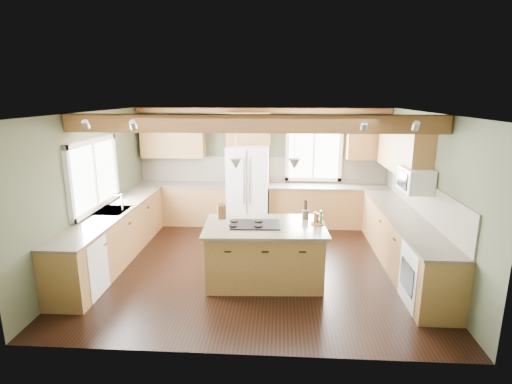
{
  "coord_description": "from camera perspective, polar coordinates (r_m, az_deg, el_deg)",
  "views": [
    {
      "loc": [
        0.42,
        -6.45,
        2.89
      ],
      "look_at": [
        -0.01,
        0.3,
        1.22
      ],
      "focal_mm": 28.0,
      "sensor_mm": 36.0,
      "label": 1
    }
  ],
  "objects": [
    {
      "name": "knife_block",
      "position": [
        6.5,
        -4.95,
        -2.83
      ],
      "size": [
        0.16,
        0.14,
        0.22
      ],
      "primitive_type": "cube",
      "rotation": [
        0.0,
        0.0,
        0.34
      ],
      "color": "brown",
      "rests_on": "island_top"
    },
    {
      "name": "counter_back_right",
      "position": [
        8.94,
        10.39,
        0.77
      ],
      "size": [
        2.66,
        0.64,
        0.04
      ],
      "primitive_type": "cube",
      "color": "#4F463A",
      "rests_on": "base_cab_back_right"
    },
    {
      "name": "bottle_tray",
      "position": [
        6.27,
        8.86,
        -3.63
      ],
      "size": [
        0.23,
        0.23,
        0.21
      ],
      "primitive_type": null,
      "rotation": [
        0.0,
        0.0,
        0.01
      ],
      "color": "brown",
      "rests_on": "island_top"
    },
    {
      "name": "base_cab_left",
      "position": [
        7.54,
        -19.52,
        -5.95
      ],
      "size": [
        0.6,
        3.7,
        0.88
      ],
      "primitive_type": "cube",
      "color": "brown",
      "rests_on": "floor"
    },
    {
      "name": "oven",
      "position": [
        6.12,
        23.51,
        -11.1
      ],
      "size": [
        0.6,
        0.72,
        0.84
      ],
      "primitive_type": "cube",
      "color": "white",
      "rests_on": "floor"
    },
    {
      "name": "pendant_right",
      "position": [
        5.96,
        5.5,
        4.03
      ],
      "size": [
        0.18,
        0.18,
        0.16
      ],
      "primitive_type": "cone",
      "rotation": [
        3.14,
        0.0,
        0.0
      ],
      "color": "#B2B2B7",
      "rests_on": "ceiling"
    },
    {
      "name": "upper_cab_back_corner",
      "position": [
        9.02,
        15.75,
        7.37
      ],
      "size": [
        0.9,
        0.35,
        0.9
      ],
      "primitive_type": "cube",
      "color": "brown",
      "rests_on": "wall_back"
    },
    {
      "name": "ceiling_beam",
      "position": [
        5.88,
        -0.5,
        9.75
      ],
      "size": [
        5.55,
        0.26,
        0.26
      ],
      "primitive_type": "cube",
      "color": "#5B341A",
      "rests_on": "ceiling"
    },
    {
      "name": "counter_back_left",
      "position": [
        9.15,
        -10.46,
        1.06
      ],
      "size": [
        2.06,
        0.64,
        0.04
      ],
      "primitive_type": "cube",
      "color": "#4F463A",
      "rests_on": "base_cab_back_left"
    },
    {
      "name": "upper_cab_back_left",
      "position": [
        9.15,
        -11.79,
        7.68
      ],
      "size": [
        1.4,
        0.35,
        0.9
      ],
      "primitive_type": "cube",
      "color": "brown",
      "rests_on": "wall_back"
    },
    {
      "name": "base_cab_right",
      "position": [
        7.25,
        20.19,
        -6.78
      ],
      "size": [
        0.6,
        3.7,
        0.88
      ],
      "primitive_type": "cube",
      "color": "brown",
      "rests_on": "floor"
    },
    {
      "name": "window_left",
      "position": [
        7.37,
        -22.22,
        2.34
      ],
      "size": [
        0.04,
        1.6,
        1.05
      ],
      "primitive_type": "cube",
      "color": "white",
      "rests_on": "wall_left"
    },
    {
      "name": "counter_left",
      "position": [
        7.4,
        -19.81,
        -2.59
      ],
      "size": [
        0.64,
        3.74,
        0.04
      ],
      "primitive_type": "cube",
      "color": "#4F463A",
      "rests_on": "base_cab_left"
    },
    {
      "name": "floor",
      "position": [
        7.08,
        -0.1,
        -10.23
      ],
      "size": [
        5.6,
        5.6,
        0.0
      ],
      "primitive_type": "plane",
      "color": "black",
      "rests_on": "ground"
    },
    {
      "name": "island",
      "position": [
        6.35,
        1.23,
        -8.86
      ],
      "size": [
        1.8,
        1.15,
        0.88
      ],
      "primitive_type": "cube",
      "rotation": [
        0.0,
        0.0,
        0.05
      ],
      "color": "olive",
      "rests_on": "floor"
    },
    {
      "name": "faucet",
      "position": [
        7.29,
        -18.6,
        -1.51
      ],
      "size": [
        0.02,
        0.02,
        0.28
      ],
      "primitive_type": "cylinder",
      "color": "#B2B2B7",
      "rests_on": "sink"
    },
    {
      "name": "backsplash_back",
      "position": [
        9.1,
        0.9,
        3.22
      ],
      "size": [
        5.58,
        0.03,
        0.58
      ],
      "primitive_type": "cube",
      "color": "brown",
      "rests_on": "wall_back"
    },
    {
      "name": "upper_cab_over_fridge",
      "position": [
        8.84,
        -1.09,
        9.05
      ],
      "size": [
        0.96,
        0.35,
        0.7
      ],
      "primitive_type": "cube",
      "color": "brown",
      "rests_on": "wall_back"
    },
    {
      "name": "base_cab_back_right",
      "position": [
        9.05,
        10.27,
        -2.07
      ],
      "size": [
        2.62,
        0.6,
        0.88
      ],
      "primitive_type": "cube",
      "color": "brown",
      "rests_on": "floor"
    },
    {
      "name": "pendant_left",
      "position": [
        5.95,
        -2.91,
        4.06
      ],
      "size": [
        0.18,
        0.18,
        0.16
      ],
      "primitive_type": "cone",
      "rotation": [
        3.14,
        0.0,
        0.0
      ],
      "color": "#B2B2B7",
      "rests_on": "ceiling"
    },
    {
      "name": "counter_right",
      "position": [
        7.11,
        20.5,
        -3.3
      ],
      "size": [
        0.64,
        3.74,
        0.04
      ],
      "primitive_type": "cube",
      "color": "#4F463A",
      "rests_on": "base_cab_right"
    },
    {
      "name": "island_top",
      "position": [
        6.18,
        1.25,
        -4.93
      ],
      "size": [
        1.92,
        1.28,
        0.04
      ],
      "primitive_type": "cube",
      "rotation": [
        0.0,
        0.0,
        0.05
      ],
      "color": "#4F463A",
      "rests_on": "island"
    },
    {
      "name": "wall_back",
      "position": [
        9.1,
        0.91,
        3.8
      ],
      "size": [
        5.6,
        0.0,
        5.6
      ],
      "primitive_type": "plane",
      "rotation": [
        1.57,
        0.0,
        0.0
      ],
      "color": "#484E37",
      "rests_on": "ground"
    },
    {
      "name": "window_back",
      "position": [
        9.06,
        8.23,
        5.21
      ],
      "size": [
        1.1,
        0.04,
        1.0
      ],
      "primitive_type": "cube",
      "color": "white",
      "rests_on": "wall_back"
    },
    {
      "name": "ceiling",
      "position": [
        6.47,
        -0.11,
        11.29
      ],
      "size": [
        5.6,
        5.6,
        0.0
      ],
      "primitive_type": "plane",
      "rotation": [
        3.14,
        0.0,
        0.0
      ],
      "color": "silver",
      "rests_on": "wall_back"
    },
    {
      "name": "dishwasher",
      "position": [
        6.45,
        -23.93,
        -9.84
      ],
      "size": [
        0.6,
        0.6,
        0.84
      ],
      "primitive_type": "cube",
      "color": "white",
      "rests_on": "floor"
    },
    {
      "name": "upper_cab_right",
      "position": [
        7.73,
        20.27,
        6.02
      ],
      "size": [
        0.35,
        2.2,
        0.9
      ],
      "primitive_type": "cube",
      "color": "brown",
      "rests_on": "wall_right"
    },
    {
      "name": "microwave",
      "position": [
        6.89,
        21.82,
        1.63
      ],
      "size": [
        0.4,
        0.7,
        0.38
      ],
      "primitive_type": "cube",
      "color": "white",
      "rests_on": "wall_right"
    },
    {
      "name": "refrigerator",
      "position": [
        8.83,
        -1.16,
        0.83
      ],
      "size": [
        0.9,
        0.74,
        1.8
      ],
      "primitive_type": "cube",
      "color": "white",
      "rests_on": "floor"
    },
    {
      "name": "wall_left",
      "position": [
        7.38,
        -22.35,
        0.36
      ],
      "size": [
        0.0,
        5.0,
        5.0
      ],
      "primitive_type": "plane",
      "rotation": [
        1.57,
        0.0,
        1.57
      ],
      "color": "#484E37",
      "rests_on": "ground"
    },
    {
      "name": "utensil_crock",
      "position": [
        6.51,
        7.07,
        -3.22
      ],
      "size": [
        0.13,
        0.13,
        0.14
      ],
      "primitive_type": "cylinder",
      "rotation": [
        0.0,
        0.0,
        -0.28
      ],
      "color": "#463D38",
      "rests_on": "island_top"
    },
    {
      "name": "cooktop",
      "position": [
        6.17,
        -0.1,
        -4.66
      ],
      "size": [
        0.78,
        0.54,
        0.02
      ],
      "primitive_type": "cube",
      "rotation": [
        0.0,
        0.0,
        0.05
      ],
      "color": "black",
      "rests_on": "island_top"
    },
    {
      "name": "base_cab_back_left",
      "position": [
        9.26,
        -10.34,
        -1.71
      ],
      "size": [
        2.02,
        0.6,
        0.88
      ],
      "primitive_type": "cube",
      "color": "brown",
      "rests_on": "floor"
    },
    {
      "name": "backsplash_right",
      "position": [
        7.12,
        22.9,
        -0.91
      ],
      "size": [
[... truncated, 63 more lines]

